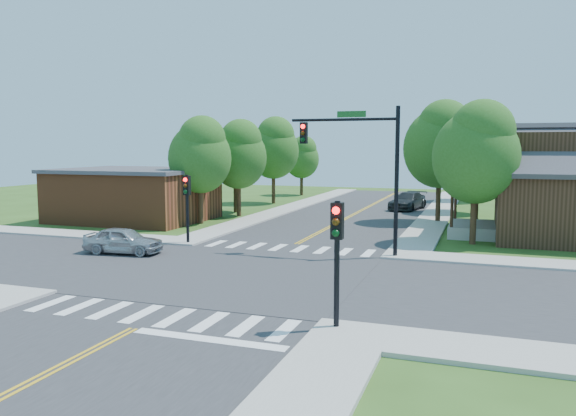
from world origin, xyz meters
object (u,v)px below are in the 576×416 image
at_px(signal_mast_ne, 362,156).
at_px(car_dgrey, 408,201).
at_px(signal_pole_se, 337,241).
at_px(car_silver, 123,241).
at_px(signal_pole_nw, 187,196).

xyz_separation_m(signal_mast_ne, car_dgrey, (-0.41, 20.73, -4.13)).
distance_m(signal_pole_se, car_silver, 15.13).
distance_m(signal_mast_ne, signal_pole_se, 11.55).
relative_size(signal_pole_se, car_silver, 0.94).
bearing_deg(signal_mast_ne, car_silver, -162.70).
height_order(car_silver, car_dgrey, car_dgrey).
bearing_deg(car_silver, car_dgrey, -30.13).
bearing_deg(signal_pole_nw, signal_pole_se, -45.00).
bearing_deg(car_dgrey, signal_pole_nw, -100.93).
height_order(signal_mast_ne, car_dgrey, signal_mast_ne).
relative_size(signal_pole_nw, car_dgrey, 0.72).
bearing_deg(signal_pole_nw, car_silver, -115.36).
relative_size(signal_mast_ne, signal_pole_se, 1.89).
bearing_deg(signal_mast_ne, signal_pole_se, -81.44).
xyz_separation_m(car_silver, car_dgrey, (10.74, 24.21, 0.06)).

